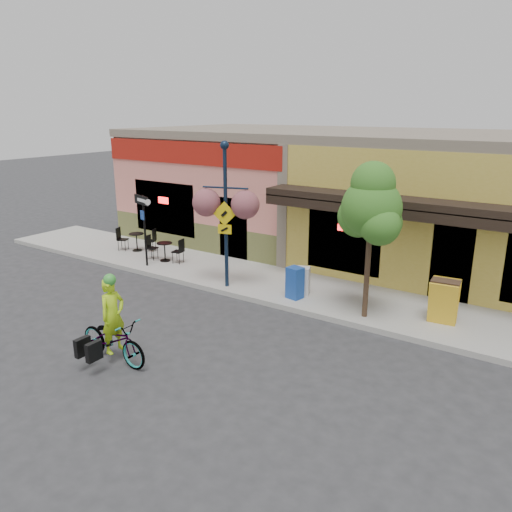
{
  "coord_description": "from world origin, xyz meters",
  "views": [
    {
      "loc": [
        7.19,
        -10.41,
        5.29
      ],
      "look_at": [
        -0.1,
        0.5,
        1.4
      ],
      "focal_mm": 35.0,
      "sensor_mm": 36.0,
      "label": 1
    }
  ],
  "objects_px": {
    "one_way_sign": "(145,231)",
    "newspaper_box_blue": "(295,283)",
    "newspaper_box_grey": "(303,281)",
    "bicycle": "(113,340)",
    "street_tree": "(369,241)",
    "lamp_post": "(226,216)",
    "building": "(360,192)",
    "cyclist_rider": "(114,326)"
  },
  "relations": [
    {
      "from": "street_tree",
      "to": "building",
      "type": "bearing_deg",
      "value": 114.22
    },
    {
      "from": "newspaper_box_grey",
      "to": "street_tree",
      "type": "xyz_separation_m",
      "value": [
        2.08,
        -0.48,
        1.59
      ]
    },
    {
      "from": "one_way_sign",
      "to": "newspaper_box_grey",
      "type": "xyz_separation_m",
      "value": [
        5.73,
        0.5,
        -0.79
      ]
    },
    {
      "from": "one_way_sign",
      "to": "newspaper_box_blue",
      "type": "relative_size",
      "value": 2.67
    },
    {
      "from": "one_way_sign",
      "to": "newspaper_box_grey",
      "type": "bearing_deg",
      "value": 21.9
    },
    {
      "from": "building",
      "to": "lamp_post",
      "type": "height_order",
      "value": "building"
    },
    {
      "from": "one_way_sign",
      "to": "street_tree",
      "type": "relative_size",
      "value": 0.6
    },
    {
      "from": "one_way_sign",
      "to": "newspaper_box_blue",
      "type": "bearing_deg",
      "value": 18.39
    },
    {
      "from": "newspaper_box_grey",
      "to": "street_tree",
      "type": "bearing_deg",
      "value": -31.58
    },
    {
      "from": "bicycle",
      "to": "building",
      "type": "bearing_deg",
      "value": -3.45
    },
    {
      "from": "newspaper_box_blue",
      "to": "street_tree",
      "type": "bearing_deg",
      "value": 8.26
    },
    {
      "from": "building",
      "to": "bicycle",
      "type": "bearing_deg",
      "value": -94.08
    },
    {
      "from": "one_way_sign",
      "to": "building",
      "type": "bearing_deg",
      "value": 69.9
    },
    {
      "from": "street_tree",
      "to": "lamp_post",
      "type": "bearing_deg",
      "value": -178.01
    },
    {
      "from": "newspaper_box_blue",
      "to": "one_way_sign",
      "type": "bearing_deg",
      "value": -166.97
    },
    {
      "from": "building",
      "to": "newspaper_box_grey",
      "type": "height_order",
      "value": "building"
    },
    {
      "from": "building",
      "to": "street_tree",
      "type": "bearing_deg",
      "value": -65.78
    },
    {
      "from": "bicycle",
      "to": "lamp_post",
      "type": "bearing_deg",
      "value": 7.5
    },
    {
      "from": "newspaper_box_blue",
      "to": "newspaper_box_grey",
      "type": "xyz_separation_m",
      "value": [
        0.06,
        0.35,
        -0.04
      ]
    },
    {
      "from": "newspaper_box_blue",
      "to": "newspaper_box_grey",
      "type": "bearing_deg",
      "value": 92.55
    },
    {
      "from": "newspaper_box_grey",
      "to": "street_tree",
      "type": "distance_m",
      "value": 2.66
    },
    {
      "from": "bicycle",
      "to": "street_tree",
      "type": "bearing_deg",
      "value": -36.1
    },
    {
      "from": "cyclist_rider",
      "to": "street_tree",
      "type": "height_order",
      "value": "street_tree"
    },
    {
      "from": "newspaper_box_blue",
      "to": "street_tree",
      "type": "relative_size",
      "value": 0.23
    },
    {
      "from": "building",
      "to": "cyclist_rider",
      "type": "distance_m",
      "value": 11.58
    },
    {
      "from": "bicycle",
      "to": "one_way_sign",
      "type": "bearing_deg",
      "value": 40.01
    },
    {
      "from": "building",
      "to": "lamp_post",
      "type": "xyz_separation_m",
      "value": [
        -1.4,
        -6.62,
        0.05
      ]
    },
    {
      "from": "lamp_post",
      "to": "newspaper_box_blue",
      "type": "distance_m",
      "value": 2.78
    },
    {
      "from": "cyclist_rider",
      "to": "newspaper_box_grey",
      "type": "bearing_deg",
      "value": -15.71
    },
    {
      "from": "building",
      "to": "one_way_sign",
      "type": "distance_m",
      "value": 8.19
    },
    {
      "from": "building",
      "to": "street_tree",
      "type": "height_order",
      "value": "building"
    },
    {
      "from": "street_tree",
      "to": "newspaper_box_blue",
      "type": "bearing_deg",
      "value": 176.75
    },
    {
      "from": "bicycle",
      "to": "cyclist_rider",
      "type": "height_order",
      "value": "cyclist_rider"
    },
    {
      "from": "bicycle",
      "to": "one_way_sign",
      "type": "relative_size",
      "value": 0.79
    },
    {
      "from": "building",
      "to": "one_way_sign",
      "type": "relative_size",
      "value": 7.56
    },
    {
      "from": "building",
      "to": "newspaper_box_grey",
      "type": "bearing_deg",
      "value": -82.06
    },
    {
      "from": "cyclist_rider",
      "to": "lamp_post",
      "type": "distance_m",
      "value": 5.11
    },
    {
      "from": "building",
      "to": "one_way_sign",
      "type": "bearing_deg",
      "value": -126.98
    },
    {
      "from": "lamp_post",
      "to": "bicycle",
      "type": "bearing_deg",
      "value": -100.14
    },
    {
      "from": "bicycle",
      "to": "newspaper_box_grey",
      "type": "height_order",
      "value": "bicycle"
    },
    {
      "from": "lamp_post",
      "to": "one_way_sign",
      "type": "bearing_deg",
      "value": 161.01
    },
    {
      "from": "bicycle",
      "to": "newspaper_box_blue",
      "type": "relative_size",
      "value": 2.12
    }
  ]
}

